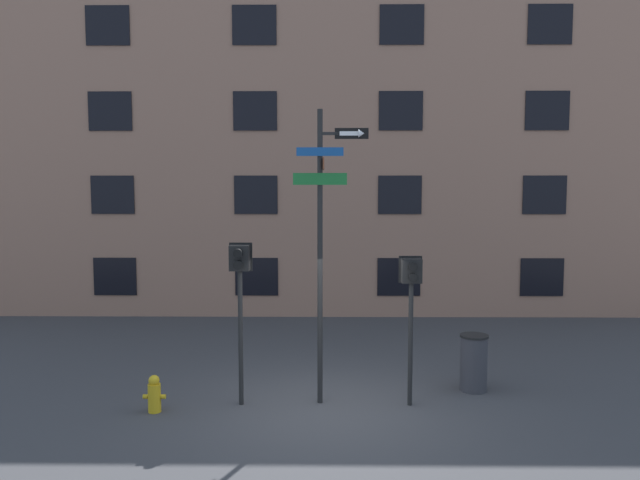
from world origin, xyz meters
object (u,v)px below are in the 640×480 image
object	(u,v)px
street_sign_pole	(323,232)
pedestrian_signal_right	(411,288)
trash_bin	(474,363)
pedestrian_signal_left	(240,278)
fire_hydrant	(154,394)

from	to	relation	value
street_sign_pole	pedestrian_signal_right	world-z (taller)	street_sign_pole
pedestrian_signal_right	trash_bin	world-z (taller)	pedestrian_signal_right
street_sign_pole	trash_bin	xyz separation A→B (m)	(2.73, 0.67, -2.44)
pedestrian_signal_left	fire_hydrant	size ratio (longest dim) A/B	4.45
fire_hydrant	trash_bin	bearing A→B (deg)	11.67
pedestrian_signal_right	fire_hydrant	xyz separation A→B (m)	(-4.26, -0.37, -1.71)
street_sign_pole	trash_bin	world-z (taller)	street_sign_pole
pedestrian_signal_left	fire_hydrant	distance (m)	2.37
pedestrian_signal_right	pedestrian_signal_left	bearing A→B (deg)	-179.88
fire_hydrant	trash_bin	xyz separation A→B (m)	(5.52, 1.14, 0.22)
pedestrian_signal_right	fire_hydrant	size ratio (longest dim) A/B	4.09
pedestrian_signal_right	street_sign_pole	bearing A→B (deg)	176.16
fire_hydrant	pedestrian_signal_right	bearing A→B (deg)	4.93
pedestrian_signal_right	trash_bin	bearing A→B (deg)	31.55
pedestrian_signal_left	pedestrian_signal_right	bearing A→B (deg)	0.12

